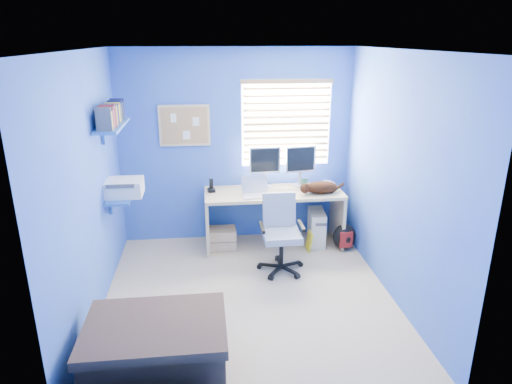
{
  "coord_description": "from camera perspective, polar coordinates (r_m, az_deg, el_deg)",
  "views": [
    {
      "loc": [
        -0.4,
        -4.18,
        2.61
      ],
      "look_at": [
        0.15,
        0.65,
        0.95
      ],
      "focal_mm": 32.0,
      "sensor_mm": 36.0,
      "label": 1
    }
  ],
  "objects": [
    {
      "name": "floor",
      "position": [
        4.94,
        -0.89,
        -13.01
      ],
      "size": [
        3.0,
        3.2,
        0.0
      ],
      "primitive_type": "cube",
      "color": "#C6AC93",
      "rests_on": "ground"
    },
    {
      "name": "laptop",
      "position": [
        5.61,
        0.03,
        0.55
      ],
      "size": [
        0.35,
        0.28,
        0.22
      ],
      "primitive_type": "cube",
      "rotation": [
        0.0,
        0.0,
        0.07
      ],
      "color": "silver",
      "rests_on": "desk"
    },
    {
      "name": "desk",
      "position": [
        5.94,
        2.18,
        -3.32
      ],
      "size": [
        1.75,
        0.65,
        0.74
      ],
      "primitive_type": "cube",
      "color": "tan",
      "rests_on": "floor"
    },
    {
      "name": "mug",
      "position": [
        6.0,
        6.09,
        1.09
      ],
      "size": [
        0.1,
        0.09,
        0.1
      ],
      "primitive_type": "imported",
      "color": "#37745A",
      "rests_on": "desk"
    },
    {
      "name": "wall_left",
      "position": [
        4.53,
        -20.21,
        0.19
      ],
      "size": [
        0.01,
        3.2,
        2.5
      ],
      "primitive_type": "cube",
      "color": "#3B74BF",
      "rests_on": "ground"
    },
    {
      "name": "cd_spindle",
      "position": [
        6.06,
        8.86,
        1.0
      ],
      "size": [
        0.13,
        0.13,
        0.07
      ],
      "primitive_type": "cylinder",
      "color": "silver",
      "rests_on": "desk"
    },
    {
      "name": "drawer_boxes",
      "position": [
        5.96,
        -4.23,
        -5.76
      ],
      "size": [
        0.35,
        0.28,
        0.27
      ],
      "primitive_type": "cube",
      "color": "tan",
      "rests_on": "floor"
    },
    {
      "name": "phone",
      "position": [
        5.81,
        -5.62,
        0.85
      ],
      "size": [
        0.1,
        0.12,
        0.17
      ],
      "primitive_type": "cube",
      "rotation": [
        0.0,
        0.0,
        0.14
      ],
      "color": "black",
      "rests_on": "desk"
    },
    {
      "name": "corkboard",
      "position": [
        5.86,
        -8.93,
        8.21
      ],
      "size": [
        0.64,
        0.02,
        0.52
      ],
      "color": "tan",
      "rests_on": "ground"
    },
    {
      "name": "wall_front",
      "position": [
        2.94,
        2.12,
        -8.66
      ],
      "size": [
        3.0,
        0.01,
        2.5
      ],
      "primitive_type": "cube",
      "color": "#3B74BF",
      "rests_on": "ground"
    },
    {
      "name": "ceiling",
      "position": [
        4.2,
        -1.07,
        17.35
      ],
      "size": [
        3.0,
        3.2,
        0.0
      ],
      "primitive_type": "cube",
      "color": "white",
      "rests_on": "wall_back"
    },
    {
      "name": "office_chair",
      "position": [
        5.35,
        3.12,
        -6.37
      ],
      "size": [
        0.52,
        0.52,
        0.89
      ],
      "color": "black",
      "rests_on": "floor"
    },
    {
      "name": "wall_back",
      "position": [
        5.95,
        -2.49,
        5.62
      ],
      "size": [
        3.0,
        0.01,
        2.5
      ],
      "primitive_type": "cube",
      "color": "#3B74BF",
      "rests_on": "ground"
    },
    {
      "name": "backpack",
      "position": [
        5.99,
        10.95,
        -5.51
      ],
      "size": [
        0.32,
        0.26,
        0.35
      ],
      "primitive_type": "ellipsoid",
      "rotation": [
        0.0,
        0.0,
        0.14
      ],
      "color": "black",
      "rests_on": "floor"
    },
    {
      "name": "tower_pc",
      "position": [
        6.09,
        7.57,
        -4.38
      ],
      "size": [
        0.23,
        0.46,
        0.45
      ],
      "primitive_type": "cube",
      "rotation": [
        0.0,
        0.0,
        -0.1
      ],
      "color": "beige",
      "rests_on": "floor"
    },
    {
      "name": "cat",
      "position": [
        5.78,
        8.13,
        0.58
      ],
      "size": [
        0.46,
        0.31,
        0.15
      ],
      "primitive_type": "ellipsoid",
      "rotation": [
        0.0,
        0.0,
        0.23
      ],
      "color": "black",
      "rests_on": "desk"
    },
    {
      "name": "yellow_book",
      "position": [
        5.92,
        6.67,
        -6.14
      ],
      "size": [
        0.03,
        0.17,
        0.24
      ],
      "primitive_type": "cube",
      "color": "yellow",
      "rests_on": "floor"
    },
    {
      "name": "wall_right",
      "position": [
        4.79,
        17.19,
        1.5
      ],
      "size": [
        0.01,
        3.2,
        2.5
      ],
      "primitive_type": "cube",
      "color": "#3B74BF",
      "rests_on": "ground"
    },
    {
      "name": "wall_shelves",
      "position": [
        5.16,
        -17.03,
        4.83
      ],
      "size": [
        0.42,
        0.9,
        1.05
      ],
      "color": "#2B5DB2",
      "rests_on": "ground"
    },
    {
      "name": "monitor_right",
      "position": [
        5.98,
        5.53,
        3.24
      ],
      "size": [
        0.41,
        0.18,
        0.54
      ],
      "primitive_type": "cube",
      "rotation": [
        0.0,
        0.0,
        0.14
      ],
      "color": "silver",
      "rests_on": "desk"
    },
    {
      "name": "window_blinds",
      "position": [
        5.94,
        3.83,
        8.53
      ],
      "size": [
        1.15,
        0.05,
        1.1
      ],
      "color": "white",
      "rests_on": "ground"
    },
    {
      "name": "monitor_left",
      "position": [
        5.91,
        1.09,
        3.13
      ],
      "size": [
        0.4,
        0.13,
        0.54
      ],
      "primitive_type": "cube",
      "rotation": [
        0.0,
        0.0,
        0.03
      ],
      "color": "silver",
      "rests_on": "desk"
    },
    {
      "name": "bed_corner",
      "position": [
        3.9,
        -12.27,
        -18.82
      ],
      "size": [
        1.05,
        0.75,
        0.51
      ],
      "primitive_type": "cube",
      "color": "#4B342B",
      "rests_on": "floor"
    }
  ]
}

